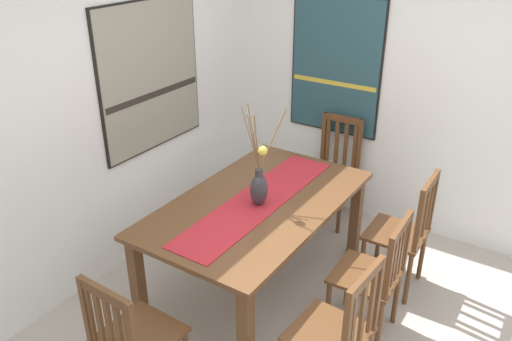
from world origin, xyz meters
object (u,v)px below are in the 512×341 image
Objects in this scene: chair_1 at (334,169)px; painting_on_back_wall at (151,76)px; dining_table at (258,213)px; chair_0 at (404,231)px; centerpiece_vase at (259,185)px; painting_on_side_wall at (336,66)px; chair_3 at (338,333)px; chair_2 at (375,274)px; chair_4 at (131,338)px.

chair_1 is 0.83× the size of painting_on_back_wall.
painting_on_back_wall reaches higher than dining_table.
centerpiece_vase is at bearing 126.49° from chair_0.
chair_0 is 1.66m from painting_on_side_wall.
chair_0 is at bearing 1.72° from chair_3.
painting_on_back_wall reaches higher than chair_0.
chair_3 is at bearing -122.85° from centerpiece_vase.
chair_3 is (-0.59, -0.91, -0.42)m from centerpiece_vase.
dining_table is 0.27m from centerpiece_vase.
painting_on_back_wall is at bearing 69.17° from chair_3.
centerpiece_vase is 1.30m from painting_on_back_wall.
chair_1 is 1.87m from painting_on_back_wall.
dining_table is 0.94m from chair_2.
painting_on_back_wall is at bearing 144.06° from painting_on_side_wall.
chair_1 is 1.07× the size of chair_2.
chair_0 reaches higher than chair_2.
painting_on_back_wall reaches higher than centerpiece_vase.
painting_on_back_wall is at bearing 80.31° from centerpiece_vase.
chair_1 is 0.80× the size of painting_on_side_wall.
chair_3 is (-0.64, -0.03, 0.00)m from chair_2.
chair_0 is 1.12m from chair_1.
chair_2 is 2.27m from painting_on_back_wall.
painting_on_back_wall reaches higher than chair_3.
painting_on_back_wall reaches higher than chair_2.
chair_0 is 0.99× the size of chair_3.
chair_2 is 1.00× the size of chair_4.
chair_0 is 1.05× the size of chair_2.
chair_0 is at bearing -77.48° from painting_on_back_wall.
centerpiece_vase is 0.73× the size of chair_3.
chair_4 is 2.95m from painting_on_side_wall.
chair_4 is 0.75× the size of painting_on_side_wall.
dining_table is 1.81× the size of chair_1.
painting_on_side_wall is (0.22, 0.16, 0.90)m from chair_1.
dining_table is 1.82× the size of chair_3.
centerpiece_vase is at bearing 92.95° from chair_2.
dining_table is at bearing 56.54° from chair_3.
chair_0 is 2.12m from chair_4.
painting_on_side_wall is (1.35, -0.98, -0.08)m from painting_on_back_wall.
painting_on_back_wall reaches higher than painting_on_side_wall.
chair_4 is (-1.29, 0.01, -0.17)m from dining_table.
chair_1 is 1.07× the size of chair_4.
chair_2 is at bearing -144.66° from painting_on_side_wall.
dining_table is at bearing 123.74° from chair_0.
chair_3 reaches higher than chair_4.
centerpiece_vase is at bearing -179.04° from chair_1.
chair_1 reaches higher than chair_0.
centerpiece_vase is at bearing -99.69° from painting_on_back_wall.
chair_2 is 1.60m from chair_4.
centerpiece_vase reaches higher than chair_0.
dining_table is 1.93× the size of chair_2.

